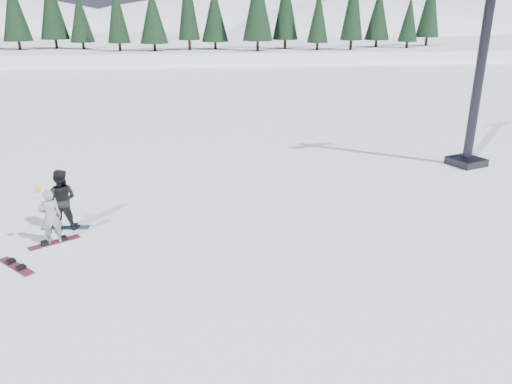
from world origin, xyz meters
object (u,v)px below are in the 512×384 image
lift_tower (478,84)px  snowboarder_man (62,199)px  snowboard_loose_b (16,266)px  snowboarder_woman (50,216)px

lift_tower → snowboarder_man: lift_tower is taller
snowboarder_man → snowboard_loose_b: bearing=79.5°
snowboarder_woman → snowboarder_man: snowboarder_man is taller
snowboard_loose_b → lift_tower: bearing=68.9°
snowboarder_woman → snowboard_loose_b: 1.78m
lift_tower → snowboarder_woman: (-16.38, -6.12, -2.74)m
lift_tower → snowboard_loose_b: size_ratio=5.91×
lift_tower → snowboarder_woman: lift_tower is taller
snowboard_loose_b → snowboarder_man: bearing=118.9°
snowboarder_woman → snowboard_loose_b: size_ratio=1.23×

